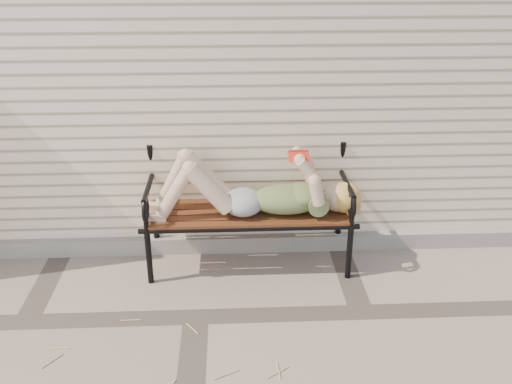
{
  "coord_description": "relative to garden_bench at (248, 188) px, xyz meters",
  "views": [
    {
      "loc": [
        0.28,
        -3.52,
        2.59
      ],
      "look_at": [
        0.48,
        0.67,
        0.72
      ],
      "focal_mm": 40.0,
      "sensor_mm": 36.0,
      "label": 1
    }
  ],
  "objects": [
    {
      "name": "house_wall",
      "position": [
        -0.42,
        2.15,
        0.83
      ],
      "size": [
        8.0,
        4.0,
        3.0
      ],
      "primitive_type": "cube",
      "color": "beige",
      "rests_on": "ground"
    },
    {
      "name": "garden_bench",
      "position": [
        0.0,
        0.0,
        0.0
      ],
      "size": [
        1.85,
        0.74,
        1.2
      ],
      "color": "black",
      "rests_on": "ground"
    },
    {
      "name": "reading_woman",
      "position": [
        0.02,
        -0.15,
        0.04
      ],
      "size": [
        1.74,
        0.4,
        0.55
      ],
      "color": "#0B3C4F",
      "rests_on": "ground"
    },
    {
      "name": "ground",
      "position": [
        -0.42,
        -0.85,
        -0.67
      ],
      "size": [
        80.0,
        80.0,
        0.0
      ],
      "primitive_type": "plane",
      "color": "gray",
      "rests_on": "ground"
    },
    {
      "name": "foundation_strip",
      "position": [
        -0.42,
        0.12,
        -0.6
      ],
      "size": [
        8.0,
        0.1,
        0.15
      ],
      "primitive_type": "cube",
      "color": "gray",
      "rests_on": "ground"
    }
  ]
}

